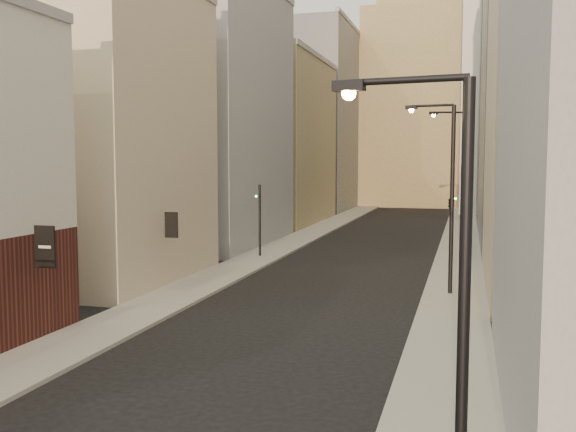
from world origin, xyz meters
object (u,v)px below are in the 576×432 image
at_px(traffic_light_right, 451,204).
at_px(streetlamp_far, 459,171).
at_px(clock_tower, 414,85).
at_px(streetlamp_near, 449,313).
at_px(white_tower, 496,62).
at_px(streetlamp_mid, 447,187).
at_px(traffic_light_left, 260,207).

bearing_deg(traffic_light_right, streetlamp_far, -75.65).
bearing_deg(clock_tower, streetlamp_near, -84.95).
relative_size(white_tower, streetlamp_far, 4.08).
distance_m(clock_tower, white_tower, 17.83).
bearing_deg(streetlamp_mid, white_tower, 94.62).
relative_size(streetlamp_near, streetlamp_far, 0.77).
relative_size(white_tower, traffic_light_left, 8.30).
distance_m(clock_tower, streetlamp_far, 50.41).
height_order(clock_tower, streetlamp_near, clock_tower).
height_order(streetlamp_mid, streetlamp_far, streetlamp_far).
bearing_deg(traffic_light_left, streetlamp_mid, 125.49).
relative_size(streetlamp_far, traffic_light_left, 2.04).
xyz_separation_m(streetlamp_near, traffic_light_right, (-0.75, 32.86, -0.62)).
distance_m(clock_tower, streetlamp_mid, 66.78).
distance_m(clock_tower, traffic_light_left, 58.07).
xyz_separation_m(clock_tower, streetlamp_mid, (7.04, -65.26, -12.30)).
xyz_separation_m(streetlamp_near, traffic_light_left, (-13.34, 31.93, -1.00)).
height_order(clock_tower, streetlamp_far, clock_tower).
relative_size(clock_tower, streetlamp_near, 5.74).
distance_m(clock_tower, streetlamp_near, 89.29).
bearing_deg(clock_tower, streetlamp_mid, -83.85).
bearing_deg(clock_tower, white_tower, -51.84).
bearing_deg(clock_tower, traffic_light_right, -82.74).
xyz_separation_m(streetlamp_near, streetlamp_far, (-0.41, 39.53, 1.34)).
xyz_separation_m(white_tower, streetlamp_far, (-3.64, -34.45, -12.79)).
relative_size(streetlamp_mid, streetlamp_far, 0.92).
distance_m(white_tower, streetlamp_near, 75.38).
bearing_deg(traffic_light_left, streetlamp_near, 94.37).
height_order(clock_tower, traffic_light_right, clock_tower).
bearing_deg(streetlamp_far, traffic_light_right, -110.97).
bearing_deg(streetlamp_mid, streetlamp_far, 97.92).
bearing_deg(white_tower, traffic_light_right, -95.53).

